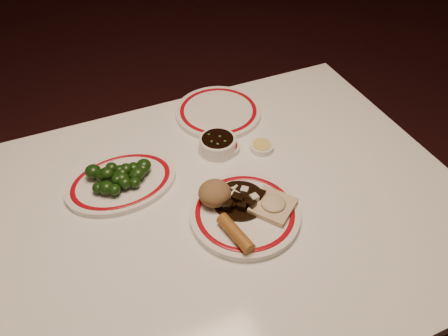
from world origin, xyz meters
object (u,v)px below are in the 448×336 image
rice_mound (215,193)px  spring_roll (235,233)px  main_plate (245,214)px  fried_wonton (273,205)px  broccoli_plate (121,182)px  dining_table (216,231)px  stirfry_heap (240,199)px  broccoli_pile (120,175)px  soy_bowl (218,145)px

rice_mound → spring_roll: rice_mound is taller
main_plate → fried_wonton: bearing=-14.5°
broccoli_plate → main_plate: bearing=-42.2°
dining_table → stirfry_heap: size_ratio=9.50×
spring_roll → broccoli_plate: (-0.19, 0.27, -0.02)m
broccoli_pile → rice_mound: bearing=-39.8°
rice_mound → fried_wonton: 0.14m
spring_roll → broccoli_pile: size_ratio=0.66×
stirfry_heap → fried_wonton: bearing=-37.3°
dining_table → broccoli_pile: (-0.19, 0.16, 0.13)m
broccoli_pile → soy_bowl: bearing=5.8°
rice_mound → spring_roll: 0.12m
dining_table → main_plate: 0.13m
dining_table → main_plate: main_plate is taller
dining_table → spring_roll: (-0.00, -0.11, 0.12)m
main_plate → soy_bowl: 0.24m
fried_wonton → broccoli_plate: fried_wonton is taller
fried_wonton → stirfry_heap: stirfry_heap is taller
fried_wonton → broccoli_pile: bearing=142.8°
dining_table → main_plate: bearing=-47.3°
dining_table → fried_wonton: 0.18m
soy_bowl → fried_wonton: bearing=-83.2°
main_plate → broccoli_pile: bearing=138.2°
dining_table → rice_mound: (-0.00, 0.00, 0.14)m
dining_table → broccoli_pile: 0.28m
spring_roll → stirfry_heap: bearing=48.4°
rice_mound → fried_wonton: rice_mound is taller
rice_mound → spring_roll: (0.00, -0.11, -0.01)m
soy_bowl → broccoli_pile: bearing=-174.2°
dining_table → rice_mound: 0.14m
rice_mound → stirfry_heap: size_ratio=0.61×
broccoli_plate → broccoli_pile: 0.03m
main_plate → broccoli_plate: (-0.24, 0.21, -0.00)m
stirfry_heap → broccoli_pile: size_ratio=0.80×
main_plate → soy_bowl: soy_bowl is taller
broccoli_plate → soy_bowl: bearing=5.0°
main_plate → rice_mound: 0.08m
spring_roll → dining_table: bearing=78.2°
fried_wonton → broccoli_plate: size_ratio=0.44×
soy_bowl → broccoli_plate: bearing=-175.0°
stirfry_heap → rice_mound: bearing=153.7°
main_plate → broccoli_pile: 0.32m
fried_wonton → soy_bowl: 0.26m
dining_table → spring_roll: spring_roll is taller
broccoli_plate → soy_bowl: 0.27m
dining_table → fried_wonton: fried_wonton is taller
main_plate → stirfry_heap: bearing=88.1°
broccoli_pile → main_plate: bearing=-41.8°
spring_roll → stirfry_heap: (0.05, 0.09, -0.00)m
spring_roll → fried_wonton: (0.11, 0.04, -0.00)m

